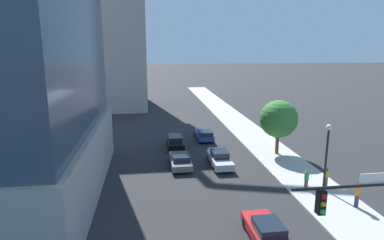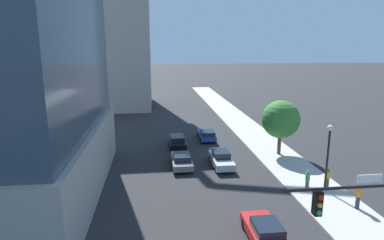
{
  "view_description": "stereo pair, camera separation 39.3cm",
  "coord_description": "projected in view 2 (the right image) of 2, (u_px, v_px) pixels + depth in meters",
  "views": [
    {
      "loc": [
        -4.62,
        -7.86,
        11.21
      ],
      "look_at": [
        -1.63,
        14.49,
        6.09
      ],
      "focal_mm": 30.73,
      "sensor_mm": 36.0,
      "label": 1
    },
    {
      "loc": [
        -4.23,
        -7.9,
        11.21
      ],
      "look_at": [
        -1.63,
        14.49,
        6.09
      ],
      "focal_mm": 30.73,
      "sensor_mm": 36.0,
      "label": 2
    }
  ],
  "objects": [
    {
      "name": "street_lamp",
      "position": [
        328.0,
        148.0,
        24.91
      ],
      "size": [
        0.44,
        0.44,
        5.27
      ],
      "color": "black",
      "rests_on": "sidewalk"
    },
    {
      "name": "car_red",
      "position": [
        265.0,
        232.0,
        18.97
      ],
      "size": [
        1.81,
        4.32,
        1.41
      ],
      "color": "red",
      "rests_on": "ground"
    },
    {
      "name": "pedestrian_yellow_shirt",
      "position": [
        328.0,
        178.0,
        26.01
      ],
      "size": [
        0.34,
        0.34,
        1.6
      ],
      "color": "brown",
      "rests_on": "sidewalk"
    },
    {
      "name": "pedestrian_orange_shirt",
      "position": [
        358.0,
        196.0,
        22.67
      ],
      "size": [
        0.34,
        0.34,
        1.78
      ],
      "color": "#38334C",
      "rests_on": "sidewalk"
    },
    {
      "name": "car_gray",
      "position": [
        182.0,
        160.0,
        31.02
      ],
      "size": [
        1.86,
        4.46,
        1.29
      ],
      "color": "slate",
      "rests_on": "ground"
    },
    {
      "name": "traffic_light_pole",
      "position": [
        367.0,
        214.0,
        13.93
      ],
      "size": [
        5.5,
        0.48,
        6.07
      ],
      "color": "black",
      "rests_on": "sidewalk"
    },
    {
      "name": "car_blue",
      "position": [
        207.0,
        135.0,
        39.73
      ],
      "size": [
        1.82,
        4.22,
        1.34
      ],
      "color": "#233D9E",
      "rests_on": "ground"
    },
    {
      "name": "construction_building",
      "position": [
        110.0,
        18.0,
        58.83
      ],
      "size": [
        22.15,
        16.05,
        36.91
      ],
      "color": "#9E9B93",
      "rests_on": "ground"
    },
    {
      "name": "car_silver",
      "position": [
        221.0,
        159.0,
        31.23
      ],
      "size": [
        1.76,
        4.62,
        1.44
      ],
      "color": "#B7B7BC",
      "rests_on": "ground"
    },
    {
      "name": "sidewalk",
      "position": [
        290.0,
        167.0,
        30.91
      ],
      "size": [
        4.54,
        120.0,
        0.15
      ],
      "primitive_type": "cube",
      "color": "#B2AFA8",
      "rests_on": "ground"
    },
    {
      "name": "street_tree",
      "position": [
        281.0,
        119.0,
        33.56
      ],
      "size": [
        3.88,
        3.88,
        5.64
      ],
      "color": "brown",
      "rests_on": "sidewalk"
    },
    {
      "name": "pedestrian_green_shirt",
      "position": [
        308.0,
        180.0,
        25.69
      ],
      "size": [
        0.34,
        0.34,
        1.59
      ],
      "color": "brown",
      "rests_on": "sidewalk"
    },
    {
      "name": "car_black",
      "position": [
        177.0,
        142.0,
        36.68
      ],
      "size": [
        1.75,
        4.28,
        1.42
      ],
      "color": "black",
      "rests_on": "ground"
    }
  ]
}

